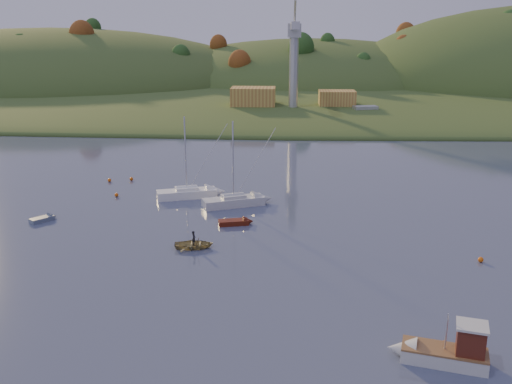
{
  "coord_description": "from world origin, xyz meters",
  "views": [
    {
      "loc": [
        0.29,
        -20.84,
        20.94
      ],
      "look_at": [
        -2.82,
        38.0,
        4.19
      ],
      "focal_mm": 40.0,
      "sensor_mm": 36.0,
      "label": 1
    }
  ],
  "objects_px": {
    "sailboat_near": "(187,192)",
    "red_tender": "(240,222)",
    "canoe": "(194,244)",
    "grey_dinghy": "(47,218)",
    "fishing_boat": "(438,350)",
    "sailboat_far": "(234,200)"
  },
  "relations": [
    {
      "from": "sailboat_near",
      "to": "red_tender",
      "type": "height_order",
      "value": "sailboat_near"
    },
    {
      "from": "canoe",
      "to": "red_tender",
      "type": "height_order",
      "value": "red_tender"
    },
    {
      "from": "sailboat_near",
      "to": "grey_dinghy",
      "type": "relative_size",
      "value": 3.36
    },
    {
      "from": "grey_dinghy",
      "to": "fishing_boat",
      "type": "bearing_deg",
      "value": -86.73
    },
    {
      "from": "fishing_boat",
      "to": "grey_dinghy",
      "type": "height_order",
      "value": "fishing_boat"
    },
    {
      "from": "grey_dinghy",
      "to": "canoe",
      "type": "bearing_deg",
      "value": -73.96
    },
    {
      "from": "canoe",
      "to": "red_tender",
      "type": "distance_m",
      "value": 8.5
    },
    {
      "from": "sailboat_far",
      "to": "red_tender",
      "type": "height_order",
      "value": "sailboat_far"
    },
    {
      "from": "red_tender",
      "to": "grey_dinghy",
      "type": "distance_m",
      "value": 22.27
    },
    {
      "from": "red_tender",
      "to": "grey_dinghy",
      "type": "xyz_separation_m",
      "value": [
        -22.27,
        0.34,
        -0.04
      ]
    },
    {
      "from": "sailboat_near",
      "to": "red_tender",
      "type": "relative_size",
      "value": 2.56
    },
    {
      "from": "fishing_boat",
      "to": "grey_dinghy",
      "type": "distance_m",
      "value": 46.15
    },
    {
      "from": "sailboat_far",
      "to": "red_tender",
      "type": "relative_size",
      "value": 2.56
    },
    {
      "from": "fishing_boat",
      "to": "sailboat_near",
      "type": "height_order",
      "value": "sailboat_near"
    },
    {
      "from": "sailboat_far",
      "to": "canoe",
      "type": "bearing_deg",
      "value": -122.85
    },
    {
      "from": "canoe",
      "to": "red_tender",
      "type": "xyz_separation_m",
      "value": [
        4.04,
        7.48,
        -0.12
      ]
    },
    {
      "from": "fishing_boat",
      "to": "canoe",
      "type": "xyz_separation_m",
      "value": [
        -19.1,
        19.3,
        -0.5
      ]
    },
    {
      "from": "sailboat_near",
      "to": "canoe",
      "type": "distance_m",
      "value": 18.03
    },
    {
      "from": "canoe",
      "to": "grey_dinghy",
      "type": "height_order",
      "value": "grey_dinghy"
    },
    {
      "from": "fishing_boat",
      "to": "sailboat_near",
      "type": "xyz_separation_m",
      "value": [
        -22.83,
        36.94,
        -0.2
      ]
    },
    {
      "from": "sailboat_near",
      "to": "canoe",
      "type": "bearing_deg",
      "value": -95.82
    },
    {
      "from": "canoe",
      "to": "red_tender",
      "type": "bearing_deg",
      "value": -36.0
    }
  ]
}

